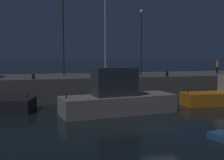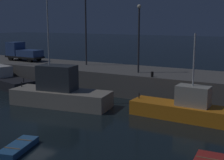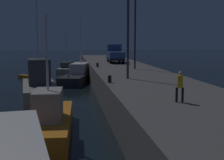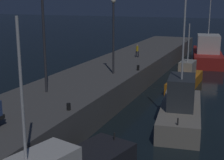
{
  "view_description": "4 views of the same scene",
  "coord_description": "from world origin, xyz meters",
  "px_view_note": "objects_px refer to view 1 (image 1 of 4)",
  "views": [
    {
      "loc": [
        -8.46,
        -19.3,
        5.37
      ],
      "look_at": [
        -0.27,
        14.24,
        2.04
      ],
      "focal_mm": 48.88,
      "sensor_mm": 36.0,
      "label": 1
    },
    {
      "loc": [
        16.99,
        -17.88,
        8.15
      ],
      "look_at": [
        0.11,
        12.52,
        1.61
      ],
      "focal_mm": 50.15,
      "sensor_mm": 36.0,
      "label": 2
    },
    {
      "loc": [
        28.42,
        8.65,
        5.77
      ],
      "look_at": [
        -0.88,
        12.64,
        1.95
      ],
      "focal_mm": 49.46,
      "sensor_mm": 36.0,
      "label": 3
    },
    {
      "loc": [
        -27.78,
        1.05,
        9.87
      ],
      "look_at": [
        3.18,
        13.72,
        1.78
      ],
      "focal_mm": 53.7,
      "sensor_mm": 36.0,
      "label": 4
    }
  ],
  "objects_px": {
    "lamp_post_west": "(63,30)",
    "lamp_post_east": "(141,37)",
    "dockworker": "(217,66)",
    "bollard_central": "(33,77)",
    "bollard_west": "(167,74)",
    "fishing_trawler_green": "(117,98)"
  },
  "relations": [
    {
      "from": "fishing_trawler_green",
      "to": "lamp_post_west",
      "type": "height_order",
      "value": "fishing_trawler_green"
    },
    {
      "from": "lamp_post_west",
      "to": "bollard_central",
      "type": "distance_m",
      "value": 7.12
    },
    {
      "from": "bollard_central",
      "to": "bollard_west",
      "type": "bearing_deg",
      "value": -1.33
    },
    {
      "from": "fishing_trawler_green",
      "to": "bollard_west",
      "type": "height_order",
      "value": "fishing_trawler_green"
    },
    {
      "from": "lamp_post_west",
      "to": "lamp_post_east",
      "type": "distance_m",
      "value": 8.87
    },
    {
      "from": "lamp_post_west",
      "to": "bollard_west",
      "type": "xyz_separation_m",
      "value": [
        10.89,
        -4.26,
        -4.89
      ]
    },
    {
      "from": "dockworker",
      "to": "bollard_west",
      "type": "xyz_separation_m",
      "value": [
        -7.88,
        -2.67,
        -0.65
      ]
    },
    {
      "from": "lamp_post_west",
      "to": "dockworker",
      "type": "bearing_deg",
      "value": -4.83
    },
    {
      "from": "fishing_trawler_green",
      "to": "lamp_post_east",
      "type": "distance_m",
      "value": 10.74
    },
    {
      "from": "lamp_post_east",
      "to": "dockworker",
      "type": "distance_m",
      "value": 10.86
    },
    {
      "from": "lamp_post_east",
      "to": "dockworker",
      "type": "height_order",
      "value": "lamp_post_east"
    },
    {
      "from": "fishing_trawler_green",
      "to": "lamp_post_west",
      "type": "distance_m",
      "value": 12.6
    },
    {
      "from": "lamp_post_west",
      "to": "bollard_west",
      "type": "relative_size",
      "value": 16.27
    },
    {
      "from": "bollard_west",
      "to": "bollard_central",
      "type": "bearing_deg",
      "value": 178.67
    },
    {
      "from": "fishing_trawler_green",
      "to": "lamp_post_east",
      "type": "bearing_deg",
      "value": 58.3
    },
    {
      "from": "fishing_trawler_green",
      "to": "bollard_west",
      "type": "bearing_deg",
      "value": 39.59
    },
    {
      "from": "lamp_post_west",
      "to": "bollard_central",
      "type": "xyz_separation_m",
      "value": [
        -3.33,
        -3.93,
        -4.92
      ]
    },
    {
      "from": "lamp_post_east",
      "to": "bollard_central",
      "type": "bearing_deg",
      "value": -172.69
    },
    {
      "from": "lamp_post_east",
      "to": "bollard_west",
      "type": "bearing_deg",
      "value": -37.73
    },
    {
      "from": "fishing_trawler_green",
      "to": "bollard_west",
      "type": "xyz_separation_m",
      "value": [
        7.22,
        5.97,
        1.49
      ]
    },
    {
      "from": "lamp_post_west",
      "to": "lamp_post_east",
      "type": "height_order",
      "value": "lamp_post_west"
    },
    {
      "from": "bollard_west",
      "to": "dockworker",
      "type": "bearing_deg",
      "value": 18.74
    }
  ]
}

